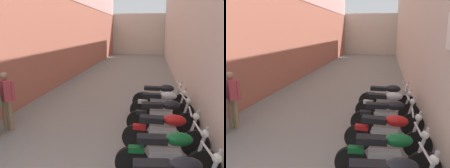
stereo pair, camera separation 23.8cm
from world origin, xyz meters
The scene contains 10 objects.
ground_plane centered at (0.00, 10.80, 0.00)m, with size 41.61×41.61×0.00m, color slate.
building_left centered at (-3.03, 12.77, 3.82)m, with size 0.45×25.61×7.55m.
building_right centered at (3.04, 12.80, 3.67)m, with size 0.45×25.61×7.34m.
building_far_end centered at (0.00, 26.61, 2.22)m, with size 8.67×2.00×4.44m, color beige.
motorcycle_third centered at (1.90, 2.90, 0.50)m, with size 1.85×0.58×1.04m.
motorcycle_fourth centered at (1.90, 3.82, 0.50)m, with size 1.85×0.58×1.04m.
motorcycle_fifth centered at (1.90, 4.85, 0.50)m, with size 1.85×0.58×1.04m.
motorcycle_sixth centered at (1.90, 5.73, 0.50)m, with size 1.85×0.58×1.04m.
motorcycle_seventh centered at (1.90, 6.64, 0.50)m, with size 1.85×0.58×1.04m.
pedestrian_further_down centered at (-2.17, 4.41, 0.92)m, with size 0.52×0.36×1.57m.
Camera 2 is at (1.79, -0.90, 2.60)m, focal length 37.62 mm.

